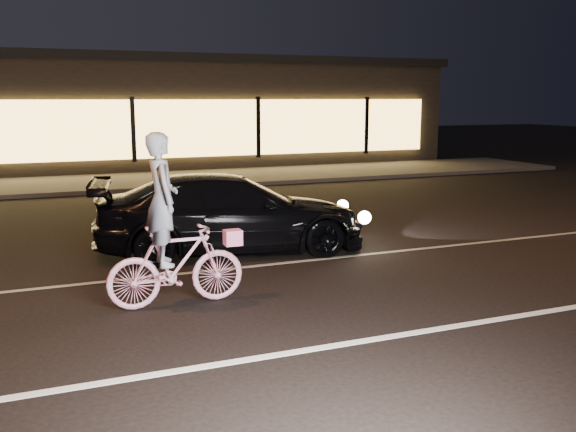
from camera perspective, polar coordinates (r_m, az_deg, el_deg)
name	(u,v)px	position (r m, az deg, el deg)	size (l,w,h in m)	color
ground	(316,301)	(8.59, 2.55, -7.56)	(90.00, 90.00, 0.00)	black
lane_stripe_near	(373,339)	(7.34, 7.56, -10.82)	(60.00, 0.12, 0.01)	silver
lane_stripe_far	(264,265)	(10.37, -2.11, -4.37)	(60.00, 0.10, 0.01)	gray
sidewalk	(144,181)	(20.86, -12.65, 3.05)	(30.00, 4.00, 0.12)	#383533
storefront	(116,111)	(26.61, -15.06, 9.01)	(25.40, 8.42, 4.20)	black
cyclist	(172,246)	(8.32, -10.24, -2.61)	(1.78, 0.61, 2.25)	#DD3A6D
sedan	(231,213)	(11.21, -5.10, 0.25)	(4.93, 2.65, 1.36)	black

